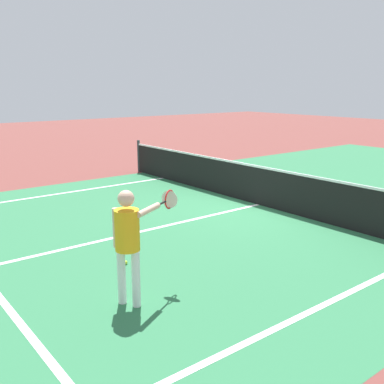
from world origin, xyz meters
The scene contains 7 objects.
ground_plane centered at (0.00, 0.00, 0.00)m, with size 60.00×60.00×0.00m, color brown.
court_surface_inbounds centered at (0.00, 0.00, 0.00)m, with size 10.62×24.40×0.00m, color #2D7247.
line_center_service centered at (0.00, -3.20, 0.00)m, with size 0.10×6.40×0.01m, color white.
net centered at (0.00, 0.00, 0.49)m, with size 11.15×0.09×1.07m.
player_near centered at (2.49, -5.07, 0.96)m, with size 0.55×1.14×1.56m.
tennis_ball_mid_court centered at (1.27, -4.46, 0.03)m, with size 0.07×0.07×0.07m, color #CCE033.
tennis_ball_near_net centered at (-1.62, -1.37, 0.03)m, with size 0.07×0.07×0.07m, color #CCE033.
Camera 1 is at (7.24, -7.79, 2.81)m, focal length 41.59 mm.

